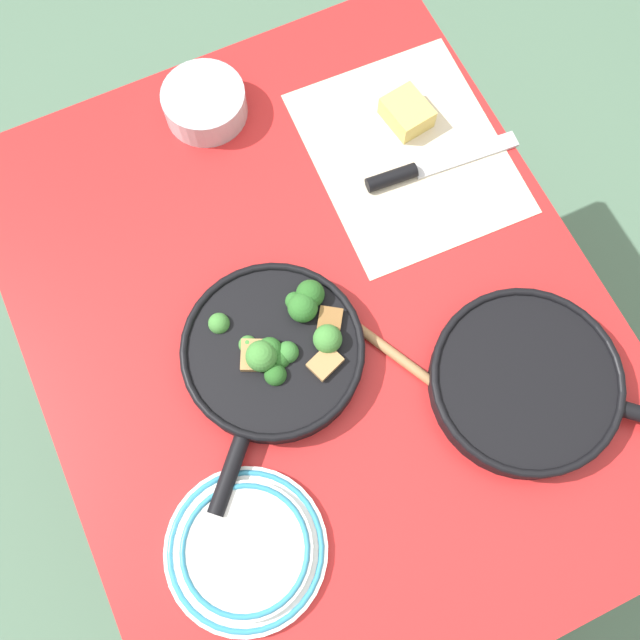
# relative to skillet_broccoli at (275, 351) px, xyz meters

# --- Properties ---
(ground_plane) EXTENTS (14.00, 14.00, 0.00)m
(ground_plane) POSITION_rel_skillet_broccoli_xyz_m (-0.02, 0.08, -0.79)
(ground_plane) COLOR #51755B
(dining_table_red) EXTENTS (1.07, 0.86, 0.76)m
(dining_table_red) POSITION_rel_skillet_broccoli_xyz_m (-0.02, 0.08, -0.12)
(dining_table_red) COLOR red
(dining_table_red) RESTS_ON ground_plane
(skillet_broccoli) EXTENTS (0.32, 0.31, 0.07)m
(skillet_broccoli) POSITION_rel_skillet_broccoli_xyz_m (0.00, 0.00, 0.00)
(skillet_broccoli) COLOR black
(skillet_broccoli) RESTS_ON dining_table_red
(skillet_eggs) EXTENTS (0.33, 0.34, 0.05)m
(skillet_eggs) POSITION_rel_skillet_broccoli_xyz_m (0.20, 0.31, -0.00)
(skillet_eggs) COLOR black
(skillet_eggs) RESTS_ON dining_table_red
(wooden_spoon) EXTENTS (0.34, 0.19, 0.02)m
(wooden_spoon) POSITION_rel_skillet_broccoli_xyz_m (0.11, 0.18, -0.02)
(wooden_spoon) COLOR #A87A4C
(wooden_spoon) RESTS_ON dining_table_red
(parchment_sheet) EXTENTS (0.38, 0.32, 0.00)m
(parchment_sheet) POSITION_rel_skillet_broccoli_xyz_m (-0.23, 0.34, -0.03)
(parchment_sheet) COLOR beige
(parchment_sheet) RESTS_ON dining_table_red
(grater_knife) EXTENTS (0.05, 0.27, 0.02)m
(grater_knife) POSITION_rel_skillet_broccoli_xyz_m (-0.19, 0.34, -0.02)
(grater_knife) COLOR silver
(grater_knife) RESTS_ON dining_table_red
(cheese_block) EXTENTS (0.09, 0.07, 0.04)m
(cheese_block) POSITION_rel_skillet_broccoli_xyz_m (-0.28, 0.37, -0.01)
(cheese_block) COLOR #E0C15B
(cheese_block) RESTS_ON dining_table_red
(dinner_plate_stack) EXTENTS (0.23, 0.23, 0.03)m
(dinner_plate_stack) POSITION_rel_skillet_broccoli_xyz_m (0.24, -0.15, -0.01)
(dinner_plate_stack) COLOR white
(dinner_plate_stack) RESTS_ON dining_table_red
(prep_bowl_steel) EXTENTS (0.14, 0.14, 0.05)m
(prep_bowl_steel) POSITION_rel_skillet_broccoli_xyz_m (-0.44, 0.07, -0.00)
(prep_bowl_steel) COLOR #B7B7BC
(prep_bowl_steel) RESTS_ON dining_table_red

